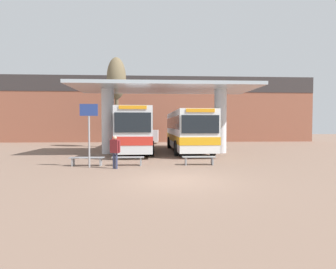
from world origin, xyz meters
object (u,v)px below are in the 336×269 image
object	(u,v)px
waiting_bench_mid_platform	(199,159)
info_sign_platform	(89,123)
pedestrian_waiting	(115,149)
poplar_tree_behind_left	(116,80)
parked_car_street	(138,134)
waiting_bench_near_pillar	(128,159)
transit_bus_center_bay	(188,129)
waiting_bench_far_platform	(87,159)
transit_bus_left_bay	(136,128)

from	to	relation	value
waiting_bench_mid_platform	info_sign_platform	size ratio (longest dim) A/B	0.56
pedestrian_waiting	poplar_tree_behind_left	world-z (taller)	poplar_tree_behind_left
pedestrian_waiting	parked_car_street	bearing A→B (deg)	114.00
pedestrian_waiting	poplar_tree_behind_left	distance (m)	13.67
waiting_bench_mid_platform	parked_car_street	xyz separation A→B (m)	(-4.25, 16.55, 0.77)
parked_car_street	info_sign_platform	bearing A→B (deg)	-91.07
waiting_bench_near_pillar	info_sign_platform	xyz separation A→B (m)	(-1.91, -0.56, 1.95)
waiting_bench_near_pillar	info_sign_platform	distance (m)	2.78
waiting_bench_near_pillar	waiting_bench_mid_platform	xyz separation A→B (m)	(3.83, 0.00, 0.00)
transit_bus_center_bay	poplar_tree_behind_left	distance (m)	8.88
parked_car_street	transit_bus_center_bay	bearing A→B (deg)	-59.69
transit_bus_center_bay	info_sign_platform	xyz separation A→B (m)	(-6.08, -7.85, 0.48)
waiting_bench_near_pillar	waiting_bench_far_platform	xyz separation A→B (m)	(-2.17, 0.00, 0.00)
waiting_bench_mid_platform	parked_car_street	size ratio (longest dim) A/B	0.38
waiting_bench_mid_platform	parked_car_street	world-z (taller)	parked_car_street
transit_bus_center_bay	pedestrian_waiting	distance (m)	9.58
waiting_bench_mid_platform	poplar_tree_behind_left	bearing A→B (deg)	117.71
transit_bus_left_bay	info_sign_platform	xyz separation A→B (m)	(-1.84, -8.44, 0.40)
waiting_bench_far_platform	pedestrian_waiting	xyz separation A→B (m)	(1.63, -1.00, 0.65)
poplar_tree_behind_left	parked_car_street	distance (m)	7.60
pedestrian_waiting	waiting_bench_far_platform	bearing A→B (deg)	172.82
waiting_bench_mid_platform	pedestrian_waiting	bearing A→B (deg)	-167.09
waiting_bench_near_pillar	transit_bus_center_bay	bearing A→B (deg)	60.19
waiting_bench_mid_platform	parked_car_street	distance (m)	17.10
transit_bus_left_bay	poplar_tree_behind_left	size ratio (longest dim) A/B	1.35
waiting_bench_far_platform	poplar_tree_behind_left	bearing A→B (deg)	90.02
info_sign_platform	parked_car_street	world-z (taller)	info_sign_platform
info_sign_platform	parked_car_street	xyz separation A→B (m)	(1.49, 17.11, -1.17)
poplar_tree_behind_left	info_sign_platform	bearing A→B (deg)	-88.73
waiting_bench_mid_platform	info_sign_platform	distance (m)	6.08
waiting_bench_near_pillar	info_sign_platform	size ratio (longest dim) A/B	0.53
transit_bus_left_bay	transit_bus_center_bay	bearing A→B (deg)	170.47
transit_bus_center_bay	waiting_bench_mid_platform	xyz separation A→B (m)	(-0.35, -7.29, -1.46)
transit_bus_left_bay	parked_car_street	world-z (taller)	transit_bus_left_bay
transit_bus_center_bay	waiting_bench_near_pillar	xyz separation A→B (m)	(-4.18, -7.29, -1.47)
transit_bus_left_bay	parked_car_street	distance (m)	8.71
transit_bus_left_bay	info_sign_platform	world-z (taller)	transit_bus_left_bay
transit_bus_left_bay	pedestrian_waiting	world-z (taller)	transit_bus_left_bay
transit_bus_left_bay	info_sign_platform	bearing A→B (deg)	76.03
parked_car_street	waiting_bench_near_pillar	bearing A→B (deg)	-84.66
waiting_bench_near_pillar	parked_car_street	bearing A→B (deg)	91.44
transit_bus_center_bay	info_sign_platform	distance (m)	9.94
waiting_bench_mid_platform	parked_car_street	bearing A→B (deg)	104.39
transit_bus_left_bay	waiting_bench_near_pillar	world-z (taller)	transit_bus_left_bay
transit_bus_left_bay	transit_bus_center_bay	distance (m)	4.29
transit_bus_center_bay	parked_car_street	world-z (taller)	transit_bus_center_bay
waiting_bench_far_platform	poplar_tree_behind_left	world-z (taller)	poplar_tree_behind_left
pedestrian_waiting	waiting_bench_near_pillar	bearing A→B (deg)	86.16
pedestrian_waiting	info_sign_platform	bearing A→B (deg)	-173.61
transit_bus_left_bay	pedestrian_waiting	bearing A→B (deg)	85.29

